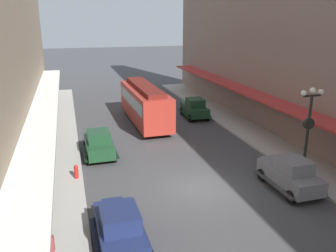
{
  "coord_description": "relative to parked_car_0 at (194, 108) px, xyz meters",
  "views": [
    {
      "loc": [
        -6.38,
        -16.15,
        8.89
      ],
      "look_at": [
        0.0,
        6.0,
        1.8
      ],
      "focal_mm": 37.44,
      "sensor_mm": 36.0,
      "label": 1
    }
  ],
  "objects": [
    {
      "name": "pedestrian_0",
      "position": [
        -12.52,
        -5.94,
        0.07
      ],
      "size": [
        0.36,
        0.28,
        1.67
      ],
      "color": "slate",
      "rests_on": "sidewalk_left"
    },
    {
      "name": "streetcar",
      "position": [
        -4.87,
        -0.7,
        0.96
      ],
      "size": [
        2.68,
        9.64,
        3.46
      ],
      "color": "#A52D23",
      "rests_on": "ground"
    },
    {
      "name": "parked_car_3",
      "position": [
        -9.64,
        -17.6,
        0.0
      ],
      "size": [
        2.16,
        4.27,
        1.84
      ],
      "color": "#19234C",
      "rests_on": "ground"
    },
    {
      "name": "ground_plane",
      "position": [
        -4.76,
        -13.61,
        -0.94
      ],
      "size": [
        200.0,
        200.0,
        0.0
      ],
      "primitive_type": "plane",
      "color": "#424244"
    },
    {
      "name": "pedestrian_1",
      "position": [
        -12.26,
        -18.42,
        0.05
      ],
      "size": [
        0.36,
        0.24,
        1.64
      ],
      "color": "#4C4238",
      "rests_on": "sidewalk_left"
    },
    {
      "name": "parked_car_2",
      "position": [
        -0.07,
        -15.03,
        0.0
      ],
      "size": [
        2.18,
        4.27,
        1.84
      ],
      "color": "slate",
      "rests_on": "ground"
    },
    {
      "name": "sidewalk_right",
      "position": [
        2.74,
        -13.61,
        -0.87
      ],
      "size": [
        3.0,
        60.0,
        0.15
      ],
      "primitive_type": "cube",
      "color": "#A8A59E",
      "rests_on": "ground"
    },
    {
      "name": "fire_hydrant",
      "position": [
        -11.11,
        -10.76,
        -0.38
      ],
      "size": [
        0.24,
        0.24,
        0.82
      ],
      "color": "#B21E19",
      "rests_on": "sidewalk_left"
    },
    {
      "name": "lamp_post_with_clock",
      "position": [
        1.64,
        -13.89,
        2.04
      ],
      "size": [
        1.42,
        0.44,
        5.16
      ],
      "color": "black",
      "rests_on": "sidewalk_right"
    },
    {
      "name": "parked_car_0",
      "position": [
        0.0,
        0.0,
        0.0
      ],
      "size": [
        2.28,
        4.31,
        1.84
      ],
      "color": "#193D23",
      "rests_on": "ground"
    },
    {
      "name": "sidewalk_left",
      "position": [
        -12.26,
        -13.61,
        -0.87
      ],
      "size": [
        3.0,
        60.0,
        0.15
      ],
      "primitive_type": "cube",
      "color": "#A8A59E",
      "rests_on": "ground"
    },
    {
      "name": "parked_car_1",
      "position": [
        -9.5,
        -7.35,
        0.0
      ],
      "size": [
        2.2,
        4.28,
        1.84
      ],
      "color": "#193D23",
      "rests_on": "ground"
    }
  ]
}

